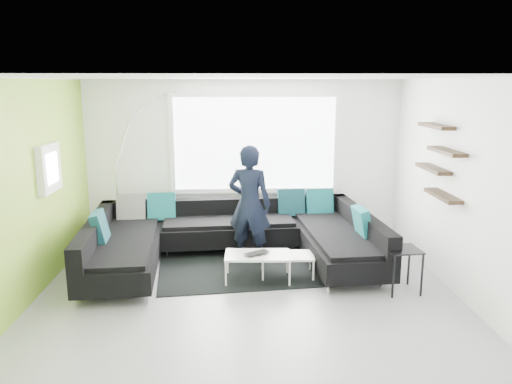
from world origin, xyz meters
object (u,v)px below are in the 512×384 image
sectional_sofa (233,240)px  laptop (259,254)px  coffee_table (273,265)px  arc_lamp (115,168)px  side_table (401,270)px  person (249,204)px

sectional_sofa → laptop: bearing=-64.9°
coffee_table → arc_lamp: bearing=148.9°
side_table → person: size_ratio=0.33×
arc_lamp → laptop: size_ratio=6.11×
arc_lamp → person: bearing=-37.6°
side_table → laptop: (-1.88, 0.41, 0.10)m
arc_lamp → side_table: bearing=-41.9°
sectional_sofa → arc_lamp: size_ratio=1.66×
coffee_table → arc_lamp: arc_lamp is taller
sectional_sofa → coffee_table: sectional_sofa is taller
laptop → person: bearing=64.4°
person → laptop: size_ratio=4.20×
sectional_sofa → side_table: (2.25, -1.06, -0.10)m
coffee_table → side_table: (1.68, -0.53, 0.11)m
arc_lamp → person: (2.23, -0.96, -0.42)m
sectional_sofa → laptop: 0.74m
side_table → person: (-1.98, 1.24, 0.62)m
sectional_sofa → laptop: sectional_sofa is taller
coffee_table → sectional_sofa: bearing=139.7°
sectional_sofa → person: size_ratio=2.42×
sectional_sofa → person: person is taller
coffee_table → arc_lamp: 3.24m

